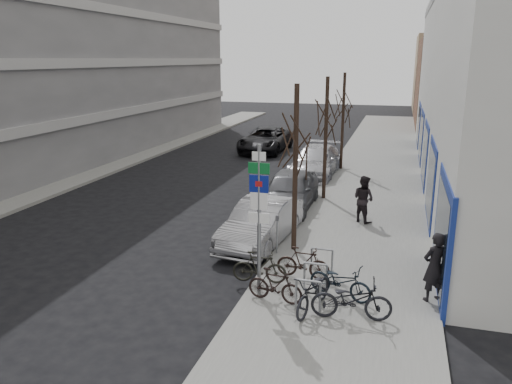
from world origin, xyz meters
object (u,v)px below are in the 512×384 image
Objects in this scene: bike_mid_curb at (340,279)px; bike_far_curb at (352,296)px; highway_sign_pole at (259,212)px; meter_front at (277,230)px; bike_mid_inner at (259,267)px; parked_car_mid at (289,191)px; tree_near at (296,130)px; bike_near_right at (275,285)px; bike_far_inner at (303,262)px; bike_rack at (315,274)px; bike_near_left at (314,289)px; tree_far at (344,98)px; meter_mid at (308,189)px; pedestrian_far at (363,199)px; pedestrian_near at (435,267)px; tree_mid at (327,110)px; parked_car_front at (261,223)px; parked_car_back at (315,161)px; lane_car at (266,140)px; meter_back at (327,163)px.

bike_far_curb is (0.39, -1.05, 0.06)m from bike_mid_curb.
highway_sign_pole is at bearing 120.61° from bike_mid_curb.
bike_mid_inner is (0.06, -2.28, -0.30)m from meter_front.
highway_sign_pole is at bearing -83.57° from parked_car_mid.
meter_front is (-0.45, -0.50, -3.19)m from tree_near.
bike_far_inner reaches higher than bike_near_right.
bike_rack is 1.21× the size of bike_near_left.
tree_far is at bearing 89.31° from highway_sign_pole.
tree_near is at bearing 20.80° from bike_far_inner.
bike_mid_inner is 2.98m from bike_far_curb.
parked_car_mid is (-1.00, 8.27, -1.62)m from highway_sign_pole.
tree_near is at bearing 50.01° from bike_mid_curb.
bike_rack is 1.62m from bike_far_curb.
highway_sign_pole is 3.39m from meter_front.
bike_far_inner reaches higher than bike_mid_inner.
tree_near reaches higher than meter_mid.
meter_front is 5.31m from parked_car_mid.
tree_near is 3.00× the size of pedestrian_far.
highway_sign_pole is 4.71m from pedestrian_near.
bike_mid_curb is at bearing 72.11° from bike_near_left.
tree_mid reaches higher than bike_rack.
parked_car_front is 10.82m from parked_car_back.
bike_far_curb reaches higher than bike_rack.
bike_far_curb is (2.27, -10.62, -3.36)m from tree_mid.
bike_rack is 4.66m from tree_near.
lane_car is (-5.30, 12.79, -0.10)m from meter_mid.
tree_far reaches higher than parked_car_front.
parked_car_front is (-3.15, 3.60, 0.08)m from bike_mid_curb.
tree_far is 0.93× the size of lane_car.
meter_back is at bearing 97.02° from bike_rack.
tree_near is at bearing -63.78° from pedestrian_near.
bike_rack is at bearing -38.23° from bike_near_right.
tree_mid is at bearing -90.00° from tree_far.
bike_mid_curb is 0.31× the size of parked_car_back.
bike_far_curb is (2.67, -1.33, 0.12)m from bike_mid_inner.
pedestrian_far is at bearing -21.61° from parked_car_mid.
parked_car_front is (-0.82, 1.04, -0.15)m from meter_front.
highway_sign_pole is 3.07m from bike_far_curb.
bike_far_inner is (0.92, 1.37, -1.84)m from highway_sign_pole.
pedestrian_near is (5.47, -3.09, 0.31)m from parked_car_front.
meter_mid is 5.50m from meter_back.
tree_mid is at bearing 86.32° from meter_front.
bike_near_right is 0.97× the size of bike_mid_inner.
bike_rack is 8.03m from parked_car_mid.
pedestrian_far reaches higher than meter_front.
meter_back is 12.69m from bike_far_inner.
lane_car is at bearing 122.33° from bike_near_left.
lane_car is (-6.95, 20.69, 0.16)m from bike_rack.
tree_far reaches higher than meter_back.
bike_mid_inner is at bearing -89.76° from meter_back.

